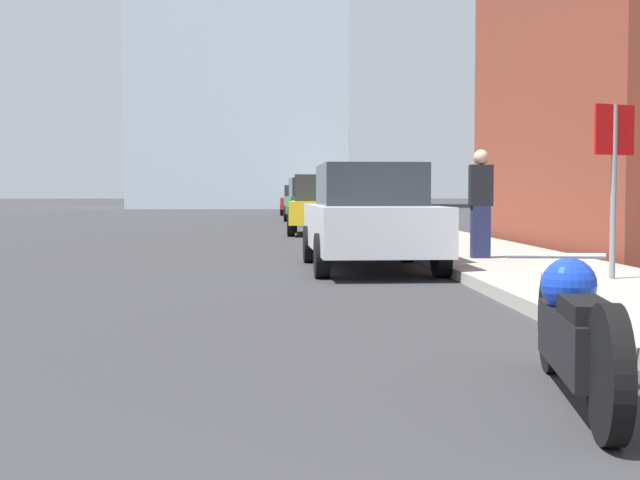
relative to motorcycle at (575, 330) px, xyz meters
name	(u,v)px	position (x,y,z in m)	size (l,w,h in m)	color
sidewalk	(358,217)	(2.00, 35.90, -0.33)	(2.57, 240.00, 0.15)	gray
motorcycle	(575,330)	(0.00, 0.00, 0.00)	(0.65, 2.36, 0.80)	black
parked_car_silver	(369,217)	(-0.27, 8.76, 0.41)	(1.96, 4.58, 1.62)	#BCBCC1
parked_car_yellow	(322,205)	(-0.42, 20.48, 0.43)	(2.02, 3.93, 1.70)	gold
parked_car_green	(310,201)	(-0.39, 30.92, 0.48)	(2.14, 4.37, 1.79)	#1E6B33
parked_car_red	(300,200)	(-0.50, 43.26, 0.41)	(2.16, 4.61, 1.62)	red
stop_sign	(614,160)	(2.34, 5.58, 1.17)	(0.57, 0.26, 2.09)	slate
pedestrian	(481,202)	(1.54, 9.06, 0.63)	(0.36, 0.24, 1.72)	#1E2347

